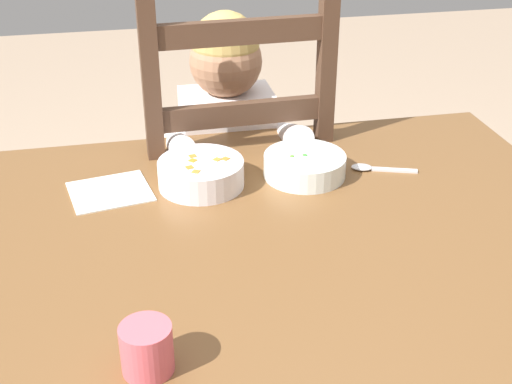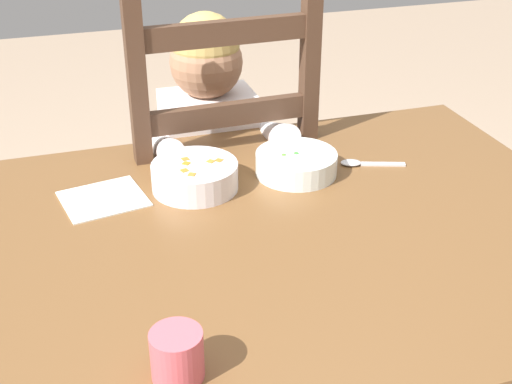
{
  "view_description": "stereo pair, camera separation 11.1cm",
  "coord_description": "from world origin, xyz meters",
  "px_view_note": "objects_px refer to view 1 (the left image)",
  "views": [
    {
      "loc": [
        -0.2,
        -1.03,
        1.36
      ],
      "look_at": [
        0.02,
        0.06,
        0.76
      ],
      "focal_mm": 48.86,
      "sensor_mm": 36.0,
      "label": 1
    },
    {
      "loc": [
        -0.31,
        -1.0,
        1.36
      ],
      "look_at": [
        0.02,
        0.06,
        0.76
      ],
      "focal_mm": 48.86,
      "sensor_mm": 36.0,
      "label": 2
    }
  ],
  "objects_px": {
    "bowl_of_peas": "(305,165)",
    "drinking_cup": "(147,349)",
    "dining_chair": "(231,204)",
    "spoon": "(372,168)",
    "bowl_of_carrots": "(201,173)",
    "dining_table": "(250,279)",
    "child_figure": "(230,149)"
  },
  "relations": [
    {
      "from": "bowl_of_carrots",
      "to": "dining_table",
      "type": "bearing_deg",
      "value": -73.6
    },
    {
      "from": "dining_table",
      "to": "bowl_of_carrots",
      "type": "bearing_deg",
      "value": 106.4
    },
    {
      "from": "dining_chair",
      "to": "spoon",
      "type": "bearing_deg",
      "value": -50.11
    },
    {
      "from": "child_figure",
      "to": "spoon",
      "type": "bearing_deg",
      "value": -49.68
    },
    {
      "from": "dining_chair",
      "to": "spoon",
      "type": "relative_size",
      "value": 7.77
    },
    {
      "from": "dining_table",
      "to": "bowl_of_carrots",
      "type": "xyz_separation_m",
      "value": [
        -0.06,
        0.2,
        0.13
      ]
    },
    {
      "from": "dining_chair",
      "to": "child_figure",
      "type": "xyz_separation_m",
      "value": [
        -0.0,
        -0.0,
        0.15
      ]
    },
    {
      "from": "spoon",
      "to": "drinking_cup",
      "type": "height_order",
      "value": "drinking_cup"
    },
    {
      "from": "dining_table",
      "to": "spoon",
      "type": "xyz_separation_m",
      "value": [
        0.3,
        0.19,
        0.1
      ]
    },
    {
      "from": "child_figure",
      "to": "spoon",
      "type": "xyz_separation_m",
      "value": [
        0.25,
        -0.3,
        0.07
      ]
    },
    {
      "from": "dining_chair",
      "to": "bowl_of_carrots",
      "type": "bearing_deg",
      "value": -110.2
    },
    {
      "from": "bowl_of_peas",
      "to": "drinking_cup",
      "type": "bearing_deg",
      "value": -125.03
    },
    {
      "from": "dining_table",
      "to": "child_figure",
      "type": "height_order",
      "value": "child_figure"
    },
    {
      "from": "dining_chair",
      "to": "dining_table",
      "type": "bearing_deg",
      "value": -95.78
    },
    {
      "from": "dining_table",
      "to": "bowl_of_carrots",
      "type": "height_order",
      "value": "bowl_of_carrots"
    },
    {
      "from": "bowl_of_peas",
      "to": "spoon",
      "type": "xyz_separation_m",
      "value": [
        0.14,
        -0.0,
        -0.02
      ]
    },
    {
      "from": "dining_table",
      "to": "bowl_of_carrots",
      "type": "relative_size",
      "value": 7.62
    },
    {
      "from": "child_figure",
      "to": "bowl_of_carrots",
      "type": "xyz_separation_m",
      "value": [
        -0.11,
        -0.29,
        0.09
      ]
    },
    {
      "from": "child_figure",
      "to": "bowl_of_peas",
      "type": "bearing_deg",
      "value": -69.95
    },
    {
      "from": "dining_table",
      "to": "child_figure",
      "type": "distance_m",
      "value": 0.49
    },
    {
      "from": "bowl_of_carrots",
      "to": "drinking_cup",
      "type": "xyz_separation_m",
      "value": [
        -0.14,
        -0.51,
        0.01
      ]
    },
    {
      "from": "dining_chair",
      "to": "spoon",
      "type": "distance_m",
      "value": 0.45
    },
    {
      "from": "dining_chair",
      "to": "bowl_of_carrots",
      "type": "height_order",
      "value": "dining_chair"
    },
    {
      "from": "dining_table",
      "to": "bowl_of_carrots",
      "type": "distance_m",
      "value": 0.24
    },
    {
      "from": "drinking_cup",
      "to": "dining_chair",
      "type": "bearing_deg",
      "value": 72.67
    },
    {
      "from": "child_figure",
      "to": "bowl_of_carrots",
      "type": "height_order",
      "value": "child_figure"
    },
    {
      "from": "bowl_of_carrots",
      "to": "child_figure",
      "type": "bearing_deg",
      "value": 69.95
    },
    {
      "from": "spoon",
      "to": "bowl_of_carrots",
      "type": "bearing_deg",
      "value": 179.4
    },
    {
      "from": "dining_chair",
      "to": "child_figure",
      "type": "height_order",
      "value": "dining_chair"
    },
    {
      "from": "bowl_of_peas",
      "to": "bowl_of_carrots",
      "type": "distance_m",
      "value": 0.21
    },
    {
      "from": "bowl_of_peas",
      "to": "bowl_of_carrots",
      "type": "relative_size",
      "value": 0.98
    },
    {
      "from": "bowl_of_carrots",
      "to": "bowl_of_peas",
      "type": "bearing_deg",
      "value": 0.01
    }
  ]
}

